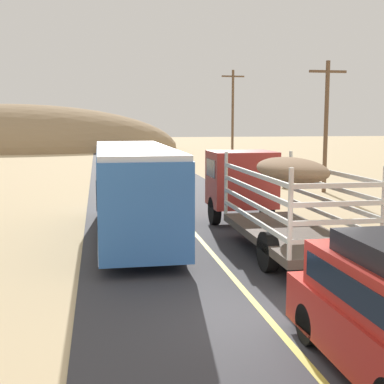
{
  "coord_description": "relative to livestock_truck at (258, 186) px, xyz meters",
  "views": [
    {
      "loc": [
        -3.42,
        -9.69,
        4.13
      ],
      "look_at": [
        0.0,
        9.32,
        1.47
      ],
      "focal_mm": 48.84,
      "sensor_mm": 36.0,
      "label": 1
    }
  ],
  "objects": [
    {
      "name": "ground_plane",
      "position": [
        -2.18,
        -8.15,
        -1.79
      ],
      "size": [
        240.0,
        240.0,
        0.0
      ],
      "primitive_type": "plane",
      "color": "#CCB284"
    },
    {
      "name": "road_surface",
      "position": [
        -2.18,
        -8.15,
        -1.78
      ],
      "size": [
        8.0,
        120.0,
        0.02
      ],
      "primitive_type": "cube",
      "color": "#38383D",
      "rests_on": "ground"
    },
    {
      "name": "road_centre_line",
      "position": [
        -2.18,
        -8.15,
        -1.77
      ],
      "size": [
        0.16,
        117.6,
        0.0
      ],
      "primitive_type": "cube",
      "color": "#D8CC4C",
      "rests_on": "road_surface"
    },
    {
      "name": "livestock_truck",
      "position": [
        0.0,
        0.0,
        0.0
      ],
      "size": [
        2.53,
        9.7,
        3.02
      ],
      "color": "#B2332D",
      "rests_on": "road_surface"
    },
    {
      "name": "bus",
      "position": [
        -4.41,
        0.29,
        -0.04
      ],
      "size": [
        2.54,
        10.0,
        3.21
      ],
      "color": "#3872C6",
      "rests_on": "road_surface"
    },
    {
      "name": "power_pole_mid",
      "position": [
        7.24,
        10.33,
        2.22
      ],
      "size": [
        2.2,
        0.24,
        7.46
      ],
      "color": "brown",
      "rests_on": "ground"
    },
    {
      "name": "power_pole_far",
      "position": [
        7.24,
        31.42,
        2.96
      ],
      "size": [
        2.2,
        0.24,
        8.9
      ],
      "color": "brown",
      "rests_on": "ground"
    },
    {
      "name": "boulder_mid_field",
      "position": [
        5.72,
        12.45,
        -1.52
      ],
      "size": [
        0.66,
        0.93,
        0.54
      ],
      "primitive_type": "ellipsoid",
      "color": "#756656",
      "rests_on": "ground"
    },
    {
      "name": "distant_hill",
      "position": [
        -18.08,
        60.19,
        -1.79
      ],
      "size": [
        48.24,
        24.99,
        12.93
      ],
      "primitive_type": "ellipsoid",
      "color": "#997C5A",
      "rests_on": "ground"
    }
  ]
}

